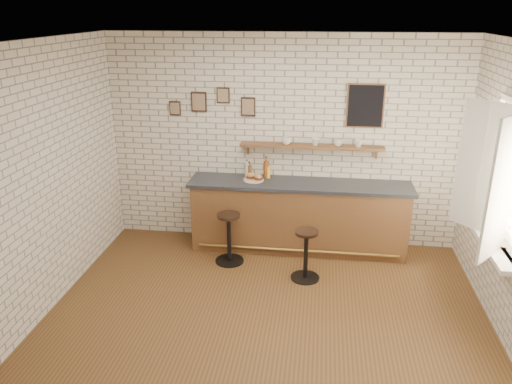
{
  "coord_description": "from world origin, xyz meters",
  "views": [
    {
      "loc": [
        0.52,
        -4.86,
        3.31
      ],
      "look_at": [
        -0.25,
        0.9,
        1.14
      ],
      "focal_mm": 35.0,
      "sensor_mm": 36.0,
      "label": 1
    }
  ],
  "objects_px": {
    "bar_stool_left": "(229,236)",
    "shelf_cup_b": "(315,142)",
    "ciabatta_sandwich": "(255,177)",
    "bitters_bottle_brown": "(249,171)",
    "bitters_bottle_white": "(247,170)",
    "shelf_cup_a": "(287,141)",
    "bar_counter": "(299,216)",
    "shelf_cup_d": "(358,143)",
    "condiment_bottle_yellow": "(268,172)",
    "bitters_bottle_amber": "(266,169)",
    "book_upper": "(491,240)",
    "sandwich_plate": "(254,180)",
    "book_lower": "(490,242)",
    "shelf_cup_c": "(338,143)",
    "bar_stool_right": "(306,253)"
  },
  "relations": [
    {
      "from": "bar_stool_left",
      "to": "shelf_cup_b",
      "type": "height_order",
      "value": "shelf_cup_b"
    },
    {
      "from": "ciabatta_sandwich",
      "to": "bitters_bottle_brown",
      "type": "bearing_deg",
      "value": 123.37
    },
    {
      "from": "bitters_bottle_white",
      "to": "shelf_cup_a",
      "type": "height_order",
      "value": "shelf_cup_a"
    },
    {
      "from": "bar_counter",
      "to": "bar_stool_left",
      "type": "height_order",
      "value": "bar_counter"
    },
    {
      "from": "bitters_bottle_white",
      "to": "shelf_cup_d",
      "type": "bearing_deg",
      "value": 1.78
    },
    {
      "from": "bitters_bottle_white",
      "to": "condiment_bottle_yellow",
      "type": "relative_size",
      "value": 1.21
    },
    {
      "from": "bitters_bottle_brown",
      "to": "bitters_bottle_white",
      "type": "xyz_separation_m",
      "value": [
        -0.03,
        0.0,
        0.01
      ]
    },
    {
      "from": "bitters_bottle_amber",
      "to": "book_upper",
      "type": "xyz_separation_m",
      "value": [
        2.61,
        -1.6,
        -0.18
      ]
    },
    {
      "from": "shelf_cup_b",
      "to": "bitters_bottle_white",
      "type": "bearing_deg",
      "value": 104.26
    },
    {
      "from": "bar_stool_left",
      "to": "shelf_cup_a",
      "type": "bearing_deg",
      "value": 46.21
    },
    {
      "from": "bitters_bottle_brown",
      "to": "shelf_cup_a",
      "type": "bearing_deg",
      "value": 5.27
    },
    {
      "from": "bar_counter",
      "to": "book_upper",
      "type": "bearing_deg",
      "value": -34.32
    },
    {
      "from": "bitters_bottle_brown",
      "to": "ciabatta_sandwich",
      "type": "bearing_deg",
      "value": -56.63
    },
    {
      "from": "bitters_bottle_brown",
      "to": "shelf_cup_b",
      "type": "bearing_deg",
      "value": 2.98
    },
    {
      "from": "ciabatta_sandwich",
      "to": "bar_stool_left",
      "type": "bearing_deg",
      "value": -116.93
    },
    {
      "from": "bar_stool_left",
      "to": "ciabatta_sandwich",
      "type": "bearing_deg",
      "value": 63.07
    },
    {
      "from": "bitters_bottle_brown",
      "to": "bar_stool_left",
      "type": "xyz_separation_m",
      "value": [
        -0.18,
        -0.68,
        -0.72
      ]
    },
    {
      "from": "shelf_cup_b",
      "to": "ciabatta_sandwich",
      "type": "bearing_deg",
      "value": 114.23
    },
    {
      "from": "sandwich_plate",
      "to": "bitters_bottle_white",
      "type": "relative_size",
      "value": 1.08
    },
    {
      "from": "bitters_bottle_brown",
      "to": "book_lower",
      "type": "height_order",
      "value": "bitters_bottle_brown"
    },
    {
      "from": "shelf_cup_c",
      "to": "book_upper",
      "type": "distance_m",
      "value": 2.38
    },
    {
      "from": "bar_counter",
      "to": "bitters_bottle_brown",
      "type": "relative_size",
      "value": 13.47
    },
    {
      "from": "shelf_cup_b",
      "to": "book_lower",
      "type": "distance_m",
      "value": 2.61
    },
    {
      "from": "bitters_bottle_brown",
      "to": "book_lower",
      "type": "xyz_separation_m",
      "value": [
        2.85,
        -1.6,
        -0.16
      ]
    },
    {
      "from": "bitters_bottle_brown",
      "to": "shelf_cup_c",
      "type": "height_order",
      "value": "shelf_cup_c"
    },
    {
      "from": "sandwich_plate",
      "to": "shelf_cup_b",
      "type": "height_order",
      "value": "shelf_cup_b"
    },
    {
      "from": "bitters_bottle_brown",
      "to": "shelf_cup_d",
      "type": "xyz_separation_m",
      "value": [
        1.5,
        0.05,
        0.45
      ]
    },
    {
      "from": "ciabatta_sandwich",
      "to": "shelf_cup_a",
      "type": "xyz_separation_m",
      "value": [
        0.43,
        0.19,
        0.49
      ]
    },
    {
      "from": "shelf_cup_c",
      "to": "bitters_bottle_amber",
      "type": "bearing_deg",
      "value": 97.09
    },
    {
      "from": "bar_stool_left",
      "to": "bitters_bottle_amber",
      "type": "bearing_deg",
      "value": 58.15
    },
    {
      "from": "bar_stool_left",
      "to": "book_upper",
      "type": "distance_m",
      "value": 3.22
    },
    {
      "from": "ciabatta_sandwich",
      "to": "book_lower",
      "type": "distance_m",
      "value": 3.12
    },
    {
      "from": "bar_stool_left",
      "to": "book_lower",
      "type": "distance_m",
      "value": 3.21
    },
    {
      "from": "bitters_bottle_white",
      "to": "shelf_cup_c",
      "type": "height_order",
      "value": "shelf_cup_c"
    },
    {
      "from": "ciabatta_sandwich",
      "to": "shelf_cup_a",
      "type": "relative_size",
      "value": 2.14
    },
    {
      "from": "bar_stool_right",
      "to": "shelf_cup_a",
      "type": "bearing_deg",
      "value": 108.46
    },
    {
      "from": "shelf_cup_c",
      "to": "shelf_cup_b",
      "type": "bearing_deg",
      "value": 94.33
    },
    {
      "from": "ciabatta_sandwich",
      "to": "bar_stool_right",
      "type": "xyz_separation_m",
      "value": [
        0.78,
        -0.86,
        -0.7
      ]
    },
    {
      "from": "ciabatta_sandwich",
      "to": "shelf_cup_b",
      "type": "height_order",
      "value": "shelf_cup_b"
    },
    {
      "from": "bitters_bottle_amber",
      "to": "book_upper",
      "type": "relative_size",
      "value": 1.35
    },
    {
      "from": "shelf_cup_c",
      "to": "book_lower",
      "type": "distance_m",
      "value": 2.38
    },
    {
      "from": "bitters_bottle_amber",
      "to": "shelf_cup_b",
      "type": "height_order",
      "value": "shelf_cup_b"
    },
    {
      "from": "bar_stool_left",
      "to": "bar_counter",
      "type": "bearing_deg",
      "value": 30.19
    },
    {
      "from": "condiment_bottle_yellow",
      "to": "bitters_bottle_amber",
      "type": "bearing_deg",
      "value": 180.0
    },
    {
      "from": "bitters_bottle_white",
      "to": "shelf_cup_d",
      "type": "distance_m",
      "value": 1.6
    },
    {
      "from": "sandwich_plate",
      "to": "bar_stool_right",
      "type": "relative_size",
      "value": 0.42
    },
    {
      "from": "bitters_bottle_brown",
      "to": "shelf_cup_b",
      "type": "height_order",
      "value": "shelf_cup_b"
    },
    {
      "from": "bar_counter",
      "to": "condiment_bottle_yellow",
      "type": "bearing_deg",
      "value": 161.8
    },
    {
      "from": "condiment_bottle_yellow",
      "to": "sandwich_plate",
      "type": "bearing_deg",
      "value": -142.56
    },
    {
      "from": "sandwich_plate",
      "to": "shelf_cup_b",
      "type": "relative_size",
      "value": 2.58
    }
  ]
}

